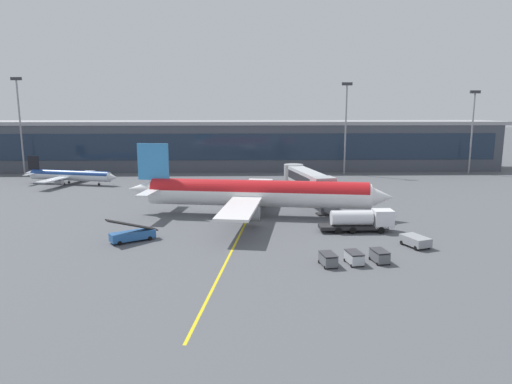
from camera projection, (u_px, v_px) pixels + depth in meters
name	position (u px, v px, depth m)	size (l,w,h in m)	color
ground_plane	(254.00, 224.00, 72.68)	(700.00, 700.00, 0.00)	#515459
apron_lead_in_line	(247.00, 221.00, 74.62)	(0.30, 80.00, 0.01)	yellow
terminal_building	(198.00, 145.00, 136.42)	(177.56, 17.59, 14.13)	#424751
main_airliner	(256.00, 193.00, 77.06)	(44.75, 35.57, 12.08)	white
jet_bridge	(306.00, 178.00, 86.53)	(7.18, 20.86, 6.62)	#B2B7BC
fuel_tanker	(361.00, 220.00, 67.70)	(10.83, 2.81, 3.25)	#232326
belt_loader	(133.00, 234.00, 62.89)	(6.56, 4.78, 3.49)	#285B9E
pushback_tug	(415.00, 240.00, 60.57)	(3.51, 4.37, 1.40)	gray
baggage_cart_0	(328.00, 259.00, 53.20)	(2.00, 2.87, 1.48)	#595B60
baggage_cart_1	(354.00, 258.00, 53.81)	(2.00, 2.87, 1.48)	#B2B7BC
baggage_cart_2	(380.00, 256.00, 54.41)	(2.00, 2.87, 1.48)	#595B60
commuter_jet_far	(70.00, 175.00, 109.45)	(24.58, 19.68, 6.58)	silver
apron_light_mast_0	(472.00, 125.00, 125.56)	(2.80, 0.50, 22.58)	gray
apron_light_mast_1	(346.00, 121.00, 124.44)	(2.80, 0.50, 24.64)	gray
apron_light_mast_2	(20.00, 119.00, 122.02)	(2.80, 0.50, 25.85)	gray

